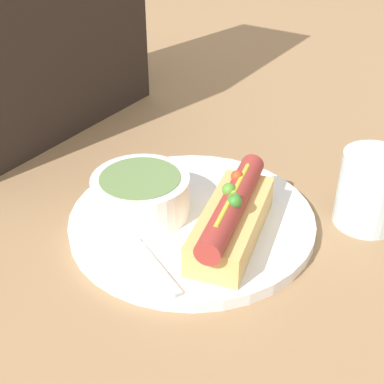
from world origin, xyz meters
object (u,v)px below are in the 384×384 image
soup_bowl (141,193)px  drinking_glass (370,190)px  spoon (131,234)px  hot_dog (232,218)px

soup_bowl → drinking_glass: bearing=-57.1°
spoon → drinking_glass: (0.19, -0.20, 0.03)m
hot_dog → soup_bowl: hot_dog is taller
hot_dog → soup_bowl: 0.11m
spoon → drinking_glass: size_ratio=1.56×
soup_bowl → spoon: soup_bowl is taller
soup_bowl → drinking_glass: 0.26m
soup_bowl → spoon: bearing=-156.7°
soup_bowl → spoon: (-0.04, -0.02, -0.02)m
drinking_glass → spoon: bearing=133.1°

